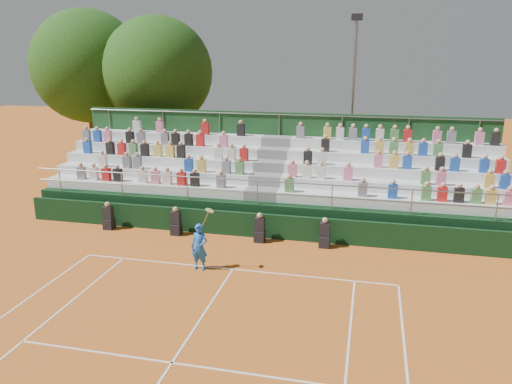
% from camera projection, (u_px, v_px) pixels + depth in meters
% --- Properties ---
extents(ground, '(90.00, 90.00, 0.00)m').
position_uv_depth(ground, '(233.00, 269.00, 17.13)').
color(ground, '#C56320').
rests_on(ground, ground).
extents(courtside_wall, '(20.00, 0.15, 1.00)m').
position_uv_depth(courtside_wall, '(254.00, 225.00, 19.99)').
color(courtside_wall, black).
rests_on(courtside_wall, ground).
extents(line_officials, '(9.44, 0.40, 1.19)m').
position_uv_depth(line_officials, '(214.00, 226.00, 19.91)').
color(line_officials, black).
rests_on(line_officials, ground).
extents(grandstand, '(20.00, 5.20, 4.40)m').
position_uv_depth(grandstand, '(271.00, 190.00, 22.86)').
color(grandstand, black).
rests_on(grandstand, ground).
extents(tennis_player, '(0.84, 0.44, 2.22)m').
position_uv_depth(tennis_player, '(199.00, 247.00, 16.92)').
color(tennis_player, blue).
rests_on(tennis_player, ground).
extents(tree_west, '(6.70, 6.70, 9.70)m').
position_uv_depth(tree_west, '(88.00, 67.00, 29.93)').
color(tree_west, '#3B2215').
rests_on(tree_west, ground).
extents(tree_east, '(6.34, 6.34, 9.23)m').
position_uv_depth(tree_east, '(157.00, 72.00, 28.77)').
color(tree_east, '#3B2215').
rests_on(tree_east, ground).
extents(floodlight_mast, '(0.60, 0.25, 9.15)m').
position_uv_depth(floodlight_mast, '(353.00, 88.00, 27.54)').
color(floodlight_mast, gray).
rests_on(floodlight_mast, ground).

